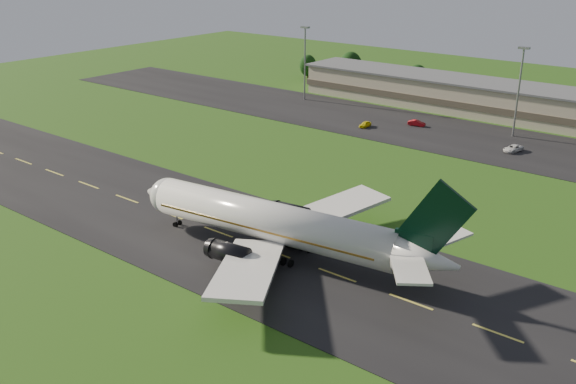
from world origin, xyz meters
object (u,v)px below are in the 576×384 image
Objects in this scene: terminal at (544,107)px; service_vehicle_b at (417,123)px; service_vehicle_c at (513,148)px; light_mast_west at (305,54)px; service_vehicle_a at (365,124)px; light_mast_centre at (520,81)px; airliner at (276,223)px.

service_vehicle_b is (-22.94, -21.97, -3.20)m from terminal.
terminal is 34.59× the size of service_vehicle_b.
service_vehicle_c is at bearing -113.36° from service_vehicle_b.
service_vehicle_a is at bearing -26.27° from light_mast_west.
light_mast_west reaches higher than service_vehicle_a.
light_mast_centre reaches higher than service_vehicle_a.
light_mast_centre is (-1.40, -16.18, 8.75)m from terminal.
service_vehicle_c is at bearing -69.53° from light_mast_centre.
airliner is at bearing -177.80° from service_vehicle_b.
light_mast_centre is 17.19m from service_vehicle_c.
airliner is at bearing -93.52° from terminal.
light_mast_west is 4.85× the size of service_vehicle_b.
light_mast_centre is (4.51, 79.89, 8.08)m from airliner.
airliner is 76.13m from service_vehicle_b.
light_mast_centre is at bearing -94.95° from terminal.
terminal is at bearing 14.76° from light_mast_west.
service_vehicle_a is (-26.23, 65.45, -3.89)m from airliner.
service_vehicle_a is at bearing -136.39° from terminal.
service_vehicle_c is at bearing 75.29° from airliner.
service_vehicle_b is (-21.53, -5.79, -11.95)m from light_mast_centre.
service_vehicle_b is at bearing -177.72° from service_vehicle_c.
airliner is 12.20× the size of service_vehicle_b.
terminal is at bearing 110.90° from service_vehicle_c.
light_mast_centre is at bearing -85.70° from service_vehicle_b.
airliner is 10.34× the size of service_vehicle_c.
light_mast_west reaches higher than terminal.
service_vehicle_a is 0.80× the size of service_vehicle_c.
service_vehicle_c is (25.85, -5.79, -0.00)m from service_vehicle_b.
airliner is 70.62m from service_vehicle_a.
light_mast_west is (-55.49, 79.89, 8.08)m from airliner.
light_mast_centre reaches higher than terminal.
light_mast_west is 1.00× the size of light_mast_centre.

